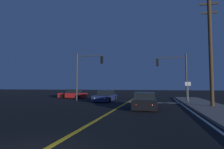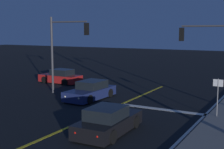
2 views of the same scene
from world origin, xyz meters
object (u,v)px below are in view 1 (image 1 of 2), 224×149
Objects in this scene: car_side_waiting_red at (73,94)px; traffic_signal_near_right at (175,70)px; car_mid_block_navy at (105,96)px; street_sign_corner at (188,89)px; utility_pole_right at (211,50)px; car_far_approaching_black at (145,102)px; traffic_signal_far_left at (86,69)px.

car_side_waiting_red is 0.74× the size of traffic_signal_near_right.
street_sign_corner reaches higher than car_mid_block_navy.
utility_pole_right is (2.36, -5.99, 1.21)m from traffic_signal_near_right.
car_far_approaching_black and car_side_waiting_red have the same top height.
utility_pole_right is at bearing 18.46° from car_far_approaching_black.
utility_pole_right is (5.55, 2.04, 4.40)m from car_far_approaching_black.
traffic_signal_near_right is 0.94× the size of traffic_signal_far_left.
traffic_signal_near_right is at bearing 66.59° from car_far_approaching_black.
car_far_approaching_black is at bearing -131.55° from car_side_waiting_red.
car_far_approaching_black is 1.86× the size of street_sign_corner.
traffic_signal_near_right is at bearing 111.51° from utility_pole_right.
traffic_signal_far_left is at bearing 173.29° from street_sign_corner.
car_mid_block_navy is 7.94m from car_far_approaching_black.
utility_pole_right is at bearing -115.50° from car_side_waiting_red.
traffic_signal_near_right reaches higher than car_far_approaching_black.
traffic_signal_far_left is at bearing 137.74° from car_far_approaching_black.
utility_pole_right is (13.31, -4.59, 0.98)m from traffic_signal_far_left.
car_mid_block_navy is 9.27m from street_sign_corner.
traffic_signal_far_left is (-10.95, -1.40, 0.23)m from traffic_signal_near_right.
car_mid_block_navy is 0.74× the size of traffic_signal_far_left.
street_sign_corner is (4.15, 5.23, 0.99)m from car_far_approaching_black.
traffic_signal_far_left is (-7.76, 6.63, 3.43)m from car_far_approaching_black.
utility_pole_right is at bearing 111.51° from traffic_signal_near_right.
traffic_signal_far_left is 14.11m from utility_pole_right.
car_far_approaching_black is 10.77m from traffic_signal_far_left.
traffic_signal_far_left reaches higher than car_mid_block_navy.
traffic_signal_near_right is 3.69m from street_sign_corner.
car_mid_block_navy is 1.06× the size of car_side_waiting_red.
street_sign_corner reaches higher than car_far_approaching_black.
utility_pole_right reaches higher than street_sign_corner.
utility_pole_right reaches higher than traffic_signal_near_right.
car_side_waiting_red is at bearing 135.02° from car_far_approaching_black.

